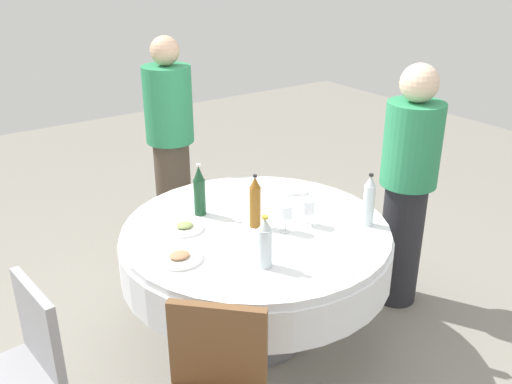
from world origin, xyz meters
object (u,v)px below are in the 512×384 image
(wine_glass_inner, at_px, (308,208))
(wine_glass_near, at_px, (286,212))
(plate_far, at_px, (180,258))
(person_left, at_px, (407,185))
(bottle_clear_front, at_px, (265,243))
(person_front, at_px, (171,144))
(bottle_amber_left, at_px, (255,202))
(bottle_dark_green_rear, at_px, (199,191))
(plate_right, at_px, (185,228))
(dining_table, at_px, (256,250))
(bottle_clear_near, at_px, (369,201))
(chair_outer, at_px, (20,366))

(wine_glass_inner, bearing_deg, wine_glass_near, -2.84)
(plate_far, height_order, person_left, person_left)
(bottle_clear_front, height_order, person_left, person_left)
(bottle_clear_front, height_order, person_front, person_front)
(wine_glass_near, relative_size, wine_glass_inner, 1.04)
(bottle_clear_front, relative_size, person_left, 0.17)
(bottle_amber_left, height_order, bottle_dark_green_rear, bottle_dark_green_rear)
(plate_right, bearing_deg, plate_far, 57.12)
(dining_table, height_order, wine_glass_inner, wine_glass_inner)
(bottle_dark_green_rear, bearing_deg, bottle_clear_near, 136.75)
(plate_far, relative_size, chair_outer, 0.26)
(dining_table, height_order, plate_right, plate_right)
(dining_table, relative_size, person_front, 0.93)
(dining_table, xyz_separation_m, plate_far, (0.51, 0.08, 0.16))
(dining_table, relative_size, bottle_amber_left, 4.94)
(bottle_clear_front, relative_size, plate_far, 1.18)
(bottle_amber_left, bearing_deg, chair_outer, 5.87)
(bottle_amber_left, distance_m, wine_glass_inner, 0.29)
(dining_table, bearing_deg, wine_glass_near, 125.81)
(bottle_amber_left, height_order, plate_right, bottle_amber_left)
(chair_outer, bearing_deg, bottle_clear_front, -107.53)
(plate_far, relative_size, person_front, 0.14)
(bottle_amber_left, bearing_deg, wine_glass_near, 123.40)
(person_left, distance_m, chair_outer, 2.31)
(bottle_amber_left, distance_m, plate_right, 0.41)
(dining_table, xyz_separation_m, bottle_dark_green_rear, (0.17, -0.31, 0.29))
(plate_right, bearing_deg, bottle_amber_left, 151.43)
(plate_right, height_order, person_left, person_left)
(bottle_dark_green_rear, relative_size, chair_outer, 0.35)
(dining_table, xyz_separation_m, bottle_clear_near, (-0.51, 0.33, 0.29))
(wine_glass_near, relative_size, person_left, 0.10)
(wine_glass_inner, relative_size, plate_right, 0.72)
(bottle_dark_green_rear, bearing_deg, wine_glass_inner, 132.39)
(person_front, distance_m, chair_outer, 2.02)
(dining_table, relative_size, person_left, 0.96)
(plate_far, relative_size, plate_right, 1.10)
(bottle_clear_near, height_order, plate_far, bottle_clear_near)
(plate_far, bearing_deg, wine_glass_inner, 174.99)
(bottle_dark_green_rear, distance_m, plate_far, 0.53)
(bottle_clear_front, xyz_separation_m, wine_glass_inner, (-0.45, -0.22, -0.02))
(bottle_clear_near, bearing_deg, wine_glass_near, -25.17)
(person_front, bearing_deg, bottle_clear_near, -70.48)
(wine_glass_inner, relative_size, person_left, 0.10)
(plate_far, xyz_separation_m, person_left, (-1.50, 0.12, 0.06))
(bottle_clear_front, distance_m, wine_glass_inner, 0.50)
(bottle_clear_front, bearing_deg, bottle_clear_near, -177.58)
(bottle_dark_green_rear, relative_size, bottle_clear_near, 1.02)
(chair_outer, bearing_deg, person_front, -51.64)
(dining_table, relative_size, bottle_clear_near, 4.97)
(bottle_clear_near, xyz_separation_m, plate_right, (0.85, -0.52, -0.13))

